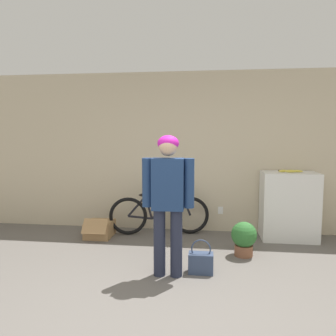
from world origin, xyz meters
The scene contains 9 objects.
ground_plane centered at (0.00, 0.00, 0.00)m, with size 14.00×14.00×0.00m, color #605B56.
wall_back centered at (0.00, 2.86, 1.30)m, with size 8.00×0.07×2.60m.
side_shelf centered at (1.56, 2.56, 0.51)m, with size 0.81×0.51×1.03m.
person centered at (-0.09, 1.03, 0.94)m, with size 0.58×0.23×1.59m.
bicycle centered at (-0.42, 2.54, 0.32)m, with size 1.58×0.47×0.67m.
banana centered at (1.56, 2.53, 1.05)m, with size 0.36×0.10×0.04m.
handbag centered at (0.27, 1.15, 0.13)m, with size 0.28×0.16×0.40m.
cardboard_box centered at (-1.33, 2.30, 0.12)m, with size 0.39×0.53×0.33m.
potted_plant centered at (0.82, 1.76, 0.25)m, with size 0.33×0.33×0.45m.
Camera 1 is at (0.35, -2.51, 1.60)m, focal length 35.00 mm.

